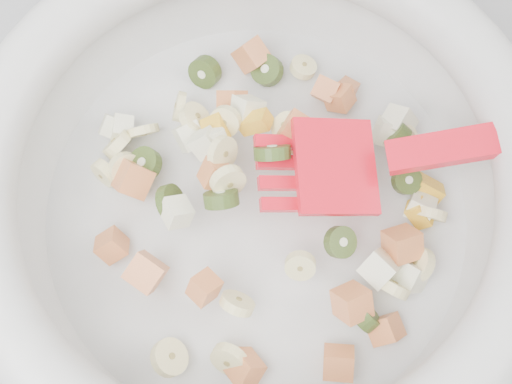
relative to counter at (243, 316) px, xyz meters
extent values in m
cube|color=gray|center=(0.00, 0.00, 0.00)|extent=(2.00, 0.60, 0.90)
cylinder|color=silver|center=(0.02, 0.00, 0.46)|extent=(0.35, 0.35, 0.02)
torus|color=silver|center=(0.02, 0.00, 0.54)|extent=(0.43, 0.43, 0.05)
cylinder|color=#EEF0A0|center=(0.00, 0.06, 0.51)|extent=(0.03, 0.03, 0.03)
cylinder|color=#EEF0A0|center=(0.08, 0.11, 0.48)|extent=(0.03, 0.03, 0.01)
cylinder|color=#EEF0A0|center=(-0.10, 0.04, 0.48)|extent=(0.03, 0.03, 0.03)
cylinder|color=#EEF0A0|center=(0.00, 0.03, 0.52)|extent=(0.03, 0.03, 0.04)
cylinder|color=#EEF0A0|center=(0.13, -0.07, 0.48)|extent=(0.02, 0.04, 0.04)
cylinder|color=#EEF0A0|center=(0.15, 0.04, 0.48)|extent=(0.03, 0.02, 0.03)
cylinder|color=#EEF0A0|center=(-0.06, -0.11, 0.49)|extent=(0.03, 0.04, 0.03)
cylinder|color=#EEF0A0|center=(0.05, 0.05, 0.51)|extent=(0.03, 0.03, 0.02)
cylinder|color=#EEF0A0|center=(-0.02, 0.07, 0.50)|extent=(0.03, 0.03, 0.02)
cylinder|color=#EEF0A0|center=(0.04, -0.06, 0.50)|extent=(0.03, 0.02, 0.03)
cylinder|color=#EEF0A0|center=(-0.02, -0.12, 0.48)|extent=(0.03, 0.03, 0.03)
cylinder|color=#EEF0A0|center=(-0.06, 0.07, 0.48)|extent=(0.03, 0.02, 0.03)
cylinder|color=#EEF0A0|center=(-0.03, 0.09, 0.49)|extent=(0.02, 0.03, 0.03)
cylinder|color=#EEF0A0|center=(-0.08, 0.04, 0.49)|extent=(0.04, 0.03, 0.04)
cylinder|color=#EEF0A0|center=(0.11, -0.08, 0.48)|extent=(0.03, 0.03, 0.04)
cylinder|color=#EEF0A0|center=(-0.08, 0.06, 0.48)|extent=(0.03, 0.03, 0.03)
cylinder|color=#EEF0A0|center=(0.15, -0.03, 0.48)|extent=(0.03, 0.02, 0.03)
cylinder|color=#EEF0A0|center=(-0.01, -0.08, 0.49)|extent=(0.03, 0.03, 0.03)
cylinder|color=#EEF0A0|center=(0.00, 0.00, 0.52)|extent=(0.04, 0.02, 0.04)
cube|color=#E68A48|center=(0.06, 0.04, 0.51)|extent=(0.04, 0.03, 0.03)
cube|color=#E68A48|center=(-0.07, 0.03, 0.49)|extent=(0.04, 0.04, 0.04)
cube|color=#E68A48|center=(0.11, 0.09, 0.48)|extent=(0.03, 0.03, 0.02)
cube|color=#E68A48|center=(-0.03, -0.07, 0.50)|extent=(0.03, 0.03, 0.03)
cube|color=#E68A48|center=(0.03, 0.13, 0.49)|extent=(0.03, 0.03, 0.03)
cube|color=#E68A48|center=(-0.01, 0.01, 0.51)|extent=(0.03, 0.03, 0.03)
cube|color=#E68A48|center=(0.01, 0.08, 0.50)|extent=(0.03, 0.03, 0.03)
cube|color=#E68A48|center=(0.10, 0.08, 0.48)|extent=(0.03, 0.03, 0.03)
cube|color=#E68A48|center=(0.08, -0.09, 0.49)|extent=(0.03, 0.04, 0.03)
cube|color=#E68A48|center=(-0.09, -0.02, 0.48)|extent=(0.03, 0.03, 0.03)
cube|color=#E68A48|center=(-0.07, -0.05, 0.49)|extent=(0.03, 0.04, 0.03)
cube|color=#E68A48|center=(0.10, -0.11, 0.48)|extent=(0.03, 0.02, 0.03)
cube|color=#E68A48|center=(-0.01, -0.13, 0.48)|extent=(0.03, 0.03, 0.03)
cube|color=#E68A48|center=(0.09, 0.09, 0.49)|extent=(0.03, 0.03, 0.02)
cube|color=#E68A48|center=(0.12, -0.05, 0.49)|extent=(0.03, 0.03, 0.03)
cube|color=#E68A48|center=(0.06, -0.13, 0.48)|extent=(0.03, 0.03, 0.03)
cylinder|color=#59822B|center=(0.14, 0.00, 0.49)|extent=(0.03, 0.03, 0.02)
cylinder|color=#59822B|center=(0.14, 0.03, 0.49)|extent=(0.03, 0.03, 0.03)
cylinder|color=#59822B|center=(0.05, 0.11, 0.48)|extent=(0.04, 0.04, 0.02)
cylinder|color=#59822B|center=(-0.01, -0.01, 0.52)|extent=(0.03, 0.02, 0.03)
cylinder|color=#59822B|center=(-0.01, 0.12, 0.48)|extent=(0.04, 0.03, 0.04)
cylinder|color=#59822B|center=(-0.06, 0.04, 0.49)|extent=(0.03, 0.03, 0.02)
cylinder|color=#59822B|center=(-0.05, 0.00, 0.50)|extent=(0.03, 0.04, 0.04)
cylinder|color=#59822B|center=(0.03, 0.02, 0.52)|extent=(0.04, 0.03, 0.04)
cylinder|color=#59822B|center=(0.08, -0.05, 0.50)|extent=(0.03, 0.03, 0.02)
cylinder|color=#59822B|center=(0.08, -0.10, 0.48)|extent=(0.03, 0.04, 0.03)
cube|color=white|center=(0.13, -0.08, 0.48)|extent=(0.04, 0.03, 0.03)
cube|color=white|center=(0.02, 0.07, 0.50)|extent=(0.04, 0.03, 0.04)
cube|color=white|center=(-0.04, -0.01, 0.51)|extent=(0.03, 0.03, 0.03)
cube|color=white|center=(0.13, 0.04, 0.48)|extent=(0.03, 0.03, 0.03)
cube|color=white|center=(0.10, -0.07, 0.49)|extent=(0.04, 0.03, 0.03)
cube|color=white|center=(0.10, 0.03, 0.49)|extent=(0.03, 0.03, 0.03)
cube|color=white|center=(0.14, 0.05, 0.48)|extent=(0.04, 0.03, 0.03)
cube|color=white|center=(-0.01, 0.04, 0.51)|extent=(0.03, 0.02, 0.03)
cube|color=white|center=(0.15, -0.02, 0.48)|extent=(0.03, 0.03, 0.03)
cube|color=white|center=(-0.01, 0.04, 0.51)|extent=(0.03, 0.03, 0.03)
cube|color=white|center=(-0.03, 0.05, 0.50)|extent=(0.03, 0.03, 0.03)
cube|color=white|center=(-0.08, 0.08, 0.48)|extent=(0.02, 0.02, 0.02)
cube|color=white|center=(-0.09, 0.08, 0.48)|extent=(0.03, 0.03, 0.03)
cube|color=yellow|center=(0.03, 0.05, 0.51)|extent=(0.03, 0.02, 0.03)
cube|color=yellow|center=(0.14, -0.03, 0.48)|extent=(0.03, 0.03, 0.03)
cube|color=yellow|center=(0.16, -0.01, 0.48)|extent=(0.03, 0.03, 0.03)
cube|color=yellow|center=(0.00, 0.05, 0.51)|extent=(0.02, 0.03, 0.02)
cube|color=red|center=(0.08, 0.00, 0.52)|extent=(0.07, 0.08, 0.03)
cube|color=red|center=(0.04, 0.03, 0.52)|extent=(0.03, 0.01, 0.01)
cube|color=red|center=(0.04, 0.01, 0.52)|extent=(0.03, 0.01, 0.01)
cube|color=red|center=(0.04, 0.00, 0.52)|extent=(0.03, 0.01, 0.01)
cube|color=red|center=(0.03, -0.02, 0.52)|extent=(0.03, 0.01, 0.01)
camera|label=1|loc=(-0.01, -0.17, 0.95)|focal=45.00mm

